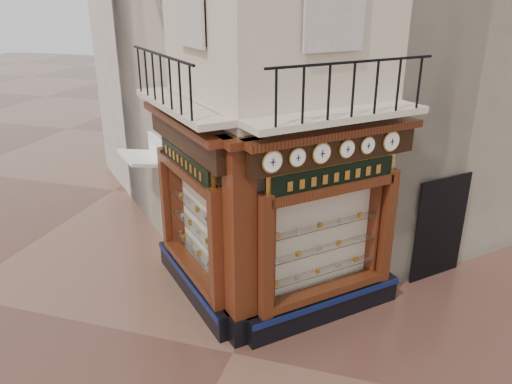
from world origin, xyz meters
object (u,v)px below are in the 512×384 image
at_px(clock_e, 367,145).
at_px(signboard_right, 334,176).
at_px(clock_a, 272,162).
at_px(corner_pilaster, 240,247).
at_px(clock_f, 391,141).
at_px(clock_d, 347,149).
at_px(clock_b, 297,157).
at_px(signboard_left, 185,161).
at_px(clock_c, 321,153).
at_px(awning, 149,247).

relative_size(clock_e, signboard_right, 0.16).
bearing_deg(clock_a, corner_pilaster, 132.43).
xyz_separation_m(corner_pilaster, clock_a, (0.58, -0.03, 1.67)).
distance_m(clock_e, clock_f, 0.55).
xyz_separation_m(corner_pilaster, clock_d, (1.65, 1.05, 1.67)).
bearing_deg(clock_b, clock_d, 0.00).
bearing_deg(signboard_left, clock_b, -151.29).
height_order(clock_a, clock_b, clock_a).
height_order(corner_pilaster, clock_c, corner_pilaster).
bearing_deg(clock_e, clock_d, -180.00).
distance_m(clock_b, signboard_left, 2.54).
xyz_separation_m(clock_f, signboard_left, (-3.83, -0.75, -0.52)).
height_order(clock_f, signboard_right, clock_f).
xyz_separation_m(corner_pilaster, signboard_right, (1.46, 1.01, 1.15)).
height_order(clock_a, signboard_left, clock_a).
xyz_separation_m(clock_e, signboard_left, (-3.44, -0.36, -0.52)).
bearing_deg(clock_d, signboard_left, 135.58).
xyz_separation_m(clock_c, awning, (-4.75, 2.11, -3.62)).
height_order(clock_e, signboard_left, clock_e).
distance_m(clock_e, signboard_left, 3.50).
height_order(clock_f, awning, clock_f).
relative_size(clock_b, signboard_right, 0.16).
relative_size(corner_pilaster, signboard_right, 1.96).
relative_size(clock_e, clock_f, 0.84).
bearing_deg(signboard_right, clock_a, -175.35).
xyz_separation_m(clock_b, clock_f, (1.45, 1.45, -0.00)).
bearing_deg(signboard_right, clock_c, -164.03).
xyz_separation_m(awning, signboard_left, (2.02, -1.76, 3.10)).
bearing_deg(clock_f, awning, 125.20).
distance_m(clock_d, awning, 6.52).
bearing_deg(clock_d, clock_b, 180.00).
bearing_deg(clock_b, clock_e, 0.00).
bearing_deg(clock_d, clock_c, 180.00).
bearing_deg(corner_pilaster, signboard_left, 100.25).
xyz_separation_m(signboard_left, signboard_right, (2.92, 0.00, -0.00)).
bearing_deg(corner_pilaster, awning, 96.44).
relative_size(signboard_left, signboard_right, 0.97).
xyz_separation_m(corner_pilaster, clock_b, (0.92, 0.32, 1.67)).
height_order(corner_pilaster, signboard_right, corner_pilaster).
distance_m(clock_e, awning, 6.70).
bearing_deg(clock_f, corner_pilaster, 171.69).
bearing_deg(signboard_right, clock_b, -172.79).
xyz_separation_m(clock_a, signboard_left, (-2.04, 1.04, -0.52)).
xyz_separation_m(clock_d, awning, (-5.13, 1.73, -3.62)).
xyz_separation_m(clock_b, signboard_right, (0.54, 0.70, -0.52)).
relative_size(clock_c, signboard_right, 0.19).
height_order(clock_b, awning, clock_b).
xyz_separation_m(clock_b, awning, (-4.40, 2.46, -3.62)).
bearing_deg(signboard_right, corner_pilaster, 169.75).
xyz_separation_m(clock_f, signboard_right, (-0.91, -0.75, -0.52)).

